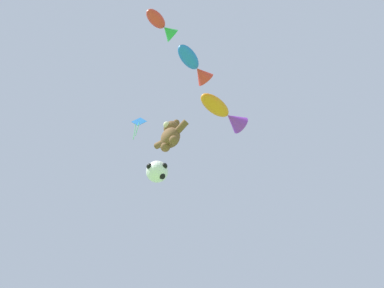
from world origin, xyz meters
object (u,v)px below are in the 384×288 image
at_px(teddy_bear_kite, 171,135).
at_px(soccer_ball_kite, 157,171).
at_px(fish_kite_crimson, 162,25).
at_px(fish_kite_cobalt, 195,66).
at_px(fish_kite_tangerine, 225,113).
at_px(diamond_kite, 138,123).

xyz_separation_m(teddy_bear_kite, soccer_ball_kite, (-0.77, 0.26, -1.38)).
bearing_deg(fish_kite_crimson, teddy_bear_kite, 124.37).
bearing_deg(fish_kite_cobalt, fish_kite_crimson, -91.09).
bearing_deg(teddy_bear_kite, fish_kite_tangerine, 46.44).
xyz_separation_m(teddy_bear_kite, fish_kite_cobalt, (2.01, -0.85, 2.52)).
bearing_deg(diamond_kite, fish_kite_tangerine, 22.70).
relative_size(fish_kite_cobalt, fish_kite_crimson, 1.27).
bearing_deg(fish_kite_crimson, soccer_ball_kite, 131.10).
distance_m(soccer_ball_kite, fish_kite_tangerine, 4.76).
distance_m(fish_kite_cobalt, diamond_kite, 5.37).
height_order(teddy_bear_kite, fish_kite_crimson, fish_kite_crimson).
bearing_deg(soccer_ball_kite, fish_kite_tangerine, 31.08).
relative_size(teddy_bear_kite, fish_kite_tangerine, 0.67).
bearing_deg(fish_kite_tangerine, soccer_ball_kite, -148.92).
xyz_separation_m(fish_kite_tangerine, fish_kite_crimson, (0.36, -4.59, 0.84)).
height_order(teddy_bear_kite, diamond_kite, diamond_kite).
xyz_separation_m(teddy_bear_kite, fish_kite_crimson, (1.97, -2.89, 3.32)).
bearing_deg(diamond_kite, fish_kite_cobalt, -7.78).
xyz_separation_m(teddy_bear_kite, fish_kite_tangerine, (1.62, 1.70, 2.48)).
height_order(fish_kite_tangerine, fish_kite_cobalt, fish_kite_tangerine).
relative_size(soccer_ball_kite, fish_kite_crimson, 0.58).
xyz_separation_m(fish_kite_tangerine, diamond_kite, (-4.49, -1.88, 2.16)).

